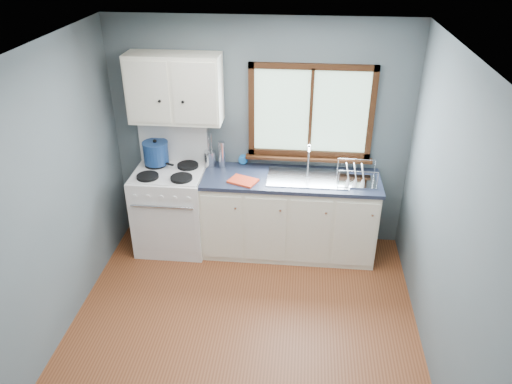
# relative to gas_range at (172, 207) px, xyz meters

# --- Properties ---
(floor) EXTENTS (3.20, 3.60, 0.02)m
(floor) POSITION_rel_gas_range_xyz_m (0.95, -1.47, -0.50)
(floor) COLOR brown
(floor) RESTS_ON ground
(ceiling) EXTENTS (3.20, 3.60, 0.02)m
(ceiling) POSITION_rel_gas_range_xyz_m (0.95, -1.47, 2.02)
(ceiling) COLOR white
(ceiling) RESTS_ON wall_back
(wall_back) EXTENTS (3.20, 0.02, 2.50)m
(wall_back) POSITION_rel_gas_range_xyz_m (0.95, 0.34, 0.76)
(wall_back) COLOR #556165
(wall_back) RESTS_ON ground
(wall_left) EXTENTS (0.02, 3.60, 2.50)m
(wall_left) POSITION_rel_gas_range_xyz_m (-0.66, -1.47, 0.76)
(wall_left) COLOR #556165
(wall_left) RESTS_ON ground
(wall_right) EXTENTS (0.02, 3.60, 2.50)m
(wall_right) POSITION_rel_gas_range_xyz_m (2.56, -1.47, 0.76)
(wall_right) COLOR #556165
(wall_right) RESTS_ON ground
(gas_range) EXTENTS (0.76, 0.69, 1.36)m
(gas_range) POSITION_rel_gas_range_xyz_m (0.00, 0.00, 0.00)
(gas_range) COLOR white
(gas_range) RESTS_ON floor
(base_cabinets) EXTENTS (1.85, 0.60, 0.88)m
(base_cabinets) POSITION_rel_gas_range_xyz_m (1.31, 0.02, -0.08)
(base_cabinets) COLOR white
(base_cabinets) RESTS_ON floor
(countertop) EXTENTS (1.89, 0.64, 0.04)m
(countertop) POSITION_rel_gas_range_xyz_m (1.31, 0.02, 0.41)
(countertop) COLOR #1A2132
(countertop) RESTS_ON base_cabinets
(sink) EXTENTS (0.84, 0.46, 0.44)m
(sink) POSITION_rel_gas_range_xyz_m (1.49, 0.02, 0.37)
(sink) COLOR silver
(sink) RESTS_ON countertop
(window) EXTENTS (1.36, 0.10, 1.03)m
(window) POSITION_rel_gas_range_xyz_m (1.48, 0.30, 0.98)
(window) COLOR #9EC6A8
(window) RESTS_ON wall_back
(upper_cabinets) EXTENTS (0.95, 0.35, 0.70)m
(upper_cabinets) POSITION_rel_gas_range_xyz_m (0.10, 0.15, 1.31)
(upper_cabinets) COLOR white
(upper_cabinets) RESTS_ON wall_back
(skillet) EXTENTS (0.38, 0.32, 0.05)m
(skillet) POSITION_rel_gas_range_xyz_m (-0.18, 0.15, 0.49)
(skillet) COLOR black
(skillet) RESTS_ON gas_range
(stockpot) EXTENTS (0.36, 0.36, 0.27)m
(stockpot) POSITION_rel_gas_range_xyz_m (-0.17, 0.15, 0.59)
(stockpot) COLOR navy
(stockpot) RESTS_ON gas_range
(utensil_crock) EXTENTS (0.14, 0.14, 0.42)m
(utensil_crock) POSITION_rel_gas_range_xyz_m (0.41, 0.22, 0.51)
(utensil_crock) COLOR silver
(utensil_crock) RESTS_ON countertop
(thermos) EXTENTS (0.08, 0.08, 0.30)m
(thermos) POSITION_rel_gas_range_xyz_m (0.55, 0.19, 0.58)
(thermos) COLOR silver
(thermos) RESTS_ON countertop
(soap_bottle) EXTENTS (0.11, 0.11, 0.27)m
(soap_bottle) POSITION_rel_gas_range_xyz_m (0.77, 0.26, 0.56)
(soap_bottle) COLOR blue
(soap_bottle) RESTS_ON countertop
(dish_towel) EXTENTS (0.33, 0.29, 0.02)m
(dish_towel) POSITION_rel_gas_range_xyz_m (0.82, -0.13, 0.44)
(dish_towel) COLOR red
(dish_towel) RESTS_ON countertop
(dish_rack) EXTENTS (0.41, 0.31, 0.21)m
(dish_rack) POSITION_rel_gas_range_xyz_m (1.98, -0.02, 0.48)
(dish_rack) COLOR silver
(dish_rack) RESTS_ON countertop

